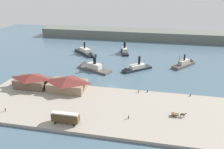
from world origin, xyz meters
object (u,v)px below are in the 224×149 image
pedestrian_near_cart (139,91)px  pedestrian_walking_west (129,117)px  ferry_shed_east_terminal (32,80)px  mooring_post_center_east (147,91)px  ferry_shed_customs_shed (67,84)px  street_tram (65,117)px  ferry_outer_harbor (134,69)px  ferry_mid_harbor (186,64)px  ferry_approaching_west (87,53)px  ferry_moored_east (124,51)px  horse_cart (178,114)px  pedestrian_near_east_shed (5,109)px  mooring_post_west (190,95)px  ferry_approaching_east (90,67)px

pedestrian_near_cart → pedestrian_walking_west: bearing=-95.0°
ferry_shed_east_terminal → mooring_post_center_east: size_ratio=17.55×
ferry_shed_customs_shed → pedestrian_walking_west: ferry_shed_customs_shed is taller
street_tram → pedestrian_walking_west: bearing=18.1°
pedestrian_walking_west → ferry_outer_harbor: size_ratio=0.08×
ferry_mid_harbor → mooring_post_center_east: bearing=-116.5°
ferry_shed_east_terminal → pedestrian_near_cart: ferry_shed_east_terminal is taller
mooring_post_center_east → ferry_approaching_west: size_ratio=0.04×
ferry_outer_harbor → street_tram: bearing=-107.5°
ferry_shed_east_terminal → pedestrian_walking_west: ferry_shed_east_terminal is taller
pedestrian_near_cart → ferry_moored_east: bearing=104.0°
pedestrian_walking_west → ferry_outer_harbor: bearing=93.7°
pedestrian_near_cart → ferry_shed_customs_shed: bearing=-173.3°
street_tram → horse_cart: street_tram is taller
pedestrian_near_east_shed → mooring_post_center_east: (54.86, 27.71, -0.29)m
mooring_post_west → ferry_outer_harbor: size_ratio=0.05×
ferry_outer_harbor → pedestrian_near_east_shed: bearing=-128.7°
mooring_post_west → ferry_approaching_east: (-55.17, 26.78, -0.34)m
ferry_shed_customs_shed → ferry_shed_east_terminal: bearing=-178.7°
street_tram → horse_cart: bearing=17.0°
ferry_shed_east_terminal → ferry_approaching_east: (20.09, 32.09, -3.39)m
ferry_approaching_west → ferry_mid_harbor: bearing=-8.1°
ferry_shed_customs_shed → street_tram: ferry_shed_customs_shed is taller
horse_cart → mooring_post_center_east: horse_cart is taller
ferry_shed_east_terminal → horse_cart: bearing=-10.5°
pedestrian_near_east_shed → ferry_approaching_east: size_ratio=0.07×
ferry_moored_east → pedestrian_near_east_shed: bearing=-110.5°
ferry_outer_harbor → horse_cart: bearing=-65.3°
ferry_shed_east_terminal → ferry_approaching_east: ferry_approaching_east is taller
ferry_shed_east_terminal → street_tram: ferry_shed_east_terminal is taller
ferry_moored_east → mooring_post_west: bearing=-58.5°
pedestrian_walking_west → street_tram: bearing=-161.9°
pedestrian_near_cart → mooring_post_center_east: bearing=14.6°
pedestrian_walking_west → ferry_mid_harbor: size_ratio=0.08×
ferry_outer_harbor → ferry_approaching_west: ferry_approaching_west is taller
ferry_shed_east_terminal → mooring_post_west: bearing=4.0°
mooring_post_center_east → ferry_approaching_west: bearing=130.6°
ferry_outer_harbor → ferry_shed_east_terminal: bearing=-143.5°
pedestrian_near_cart → ferry_approaching_west: size_ratio=0.07×
ferry_shed_customs_shed → pedestrian_near_east_shed: bearing=-127.2°
horse_cart → ferry_moored_east: (-32.80, 82.72, -0.45)m
ferry_shed_customs_shed → street_tram: 27.23m
pedestrian_near_cart → mooring_post_center_east: size_ratio=1.76×
ferry_shed_customs_shed → mooring_post_west: ferry_shed_customs_shed is taller
ferry_shed_customs_shed → ferry_approaching_east: ferry_approaching_east is taller
ferry_shed_customs_shed → pedestrian_walking_west: (31.72, -18.25, -2.56)m
pedestrian_near_east_shed → pedestrian_walking_west: bearing=5.2°
ferry_approaching_east → ferry_mid_harbor: ferry_mid_harbor is taller
street_tram → ferry_approaching_west: 86.92m
ferry_approaching_east → ferry_approaching_west: bearing=111.2°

